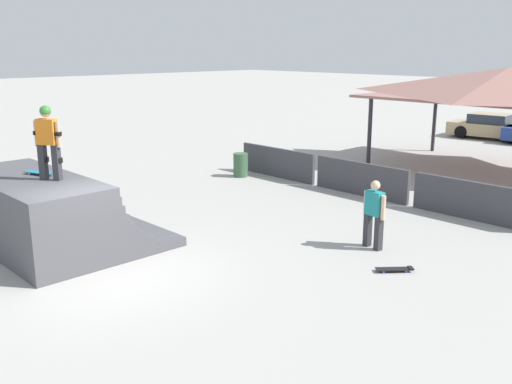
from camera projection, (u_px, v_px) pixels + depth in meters
name	position (u px, v px, depth m)	size (l,w,h in m)	color
ground_plane	(107.00, 273.00, 11.77)	(160.00, 160.00, 0.00)	#A3A09B
quarter_pipe_ramp	(46.00, 215.00, 13.25)	(4.55, 3.60, 1.69)	#4C4C51
skater_on_deck	(48.00, 138.00, 12.35)	(0.67, 0.49, 1.64)	#2D2D33
skateboard_on_deck	(40.00, 173.00, 13.03)	(0.81, 0.45, 0.09)	silver
bystander_walking	(374.00, 211.00, 13.04)	(0.65, 0.28, 1.61)	#2D2D33
skateboard_on_ground	(396.00, 269.00, 11.84)	(0.66, 0.72, 0.09)	blue
barrier_fence	(361.00, 179.00, 17.89)	(10.73, 0.12, 1.05)	#3D3D42
pavilion_shelter	(507.00, 84.00, 20.44)	(9.62, 5.80, 3.85)	#2D2D33
trash_bin	(241.00, 165.00, 20.51)	(0.52, 0.52, 0.85)	#385B3D
parked_car_tan	(491.00, 127.00, 29.06)	(4.25, 2.13, 1.27)	tan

